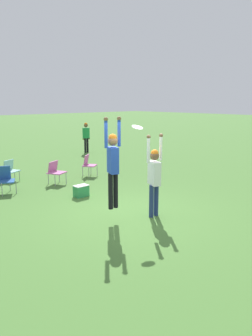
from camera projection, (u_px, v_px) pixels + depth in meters
ground_plane at (127, 215)px, 8.80m from camera, size 120.00×120.00×0.00m
person_jumping at (113, 160)px, 7.98m from camera, size 0.52×0.42×2.28m
person_defending at (154, 173)px, 8.44m from camera, size 0.57×0.46×2.18m
frisbee at (137, 127)px, 8.05m from camera, size 0.28×0.27×0.10m
camping_chair_0 at (55, 170)px, 11.99m from camera, size 0.73×0.78×0.81m
camping_chair_1 at (88, 163)px, 13.23m from camera, size 0.69×0.76×0.84m
camping_chair_2 at (4, 178)px, 10.78m from camera, size 0.76×0.82×0.89m
camping_chair_3 at (10, 169)px, 12.45m from camera, size 0.65×0.70×0.78m
person_spectator_near at (86, 135)px, 19.01m from camera, size 0.51×0.35×1.75m
cooler_box at (81, 191)px, 10.42m from camera, size 0.45×0.30×0.37m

